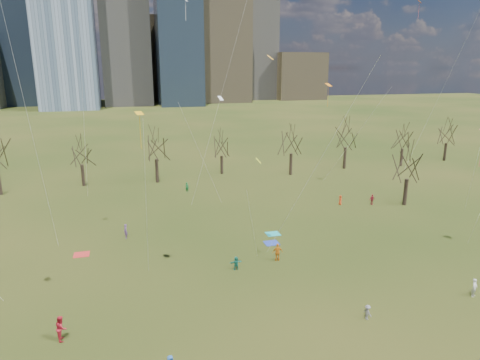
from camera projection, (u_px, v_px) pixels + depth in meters
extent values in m
plane|color=black|center=(276.00, 290.00, 37.63)|extent=(500.00, 500.00, 0.00)
cube|color=slate|center=(123.00, 9.00, 214.78)|extent=(24.00, 24.00, 95.00)
cube|color=#726347|center=(222.00, 37.00, 240.57)|extent=(28.00, 28.00, 72.00)
cube|color=#384C66|center=(21.00, 41.00, 219.30)|extent=(25.00, 25.00, 65.00)
cube|color=slate|center=(256.00, 51.00, 262.73)|extent=(22.00, 22.00, 58.00)
cube|color=#726347|center=(148.00, 59.00, 256.72)|extent=(30.00, 30.00, 48.00)
cube|color=#726347|center=(296.00, 76.00, 268.26)|extent=(30.00, 28.00, 28.00)
cylinder|color=black|center=(83.00, 175.00, 70.57)|extent=(0.52, 0.52, 3.60)
cylinder|color=black|center=(157.00, 171.00, 72.65)|extent=(0.54, 0.54, 4.05)
cylinder|color=black|center=(222.00, 165.00, 78.60)|extent=(0.51, 0.51, 3.38)
cylinder|color=black|center=(291.00, 164.00, 77.86)|extent=(0.54, 0.54, 3.96)
cylinder|color=black|center=(345.00, 158.00, 82.77)|extent=(0.54, 0.54, 4.14)
cylinder|color=black|center=(401.00, 157.00, 84.98)|extent=(0.52, 0.52, 3.51)
cylinder|color=black|center=(445.00, 152.00, 89.88)|extent=(0.53, 0.53, 3.74)
cylinder|color=black|center=(405.00, 192.00, 60.58)|extent=(0.53, 0.53, 3.83)
cube|color=teal|center=(273.00, 234.00, 50.36)|extent=(1.60, 1.50, 0.03)
cube|color=#2239A1|center=(271.00, 243.00, 47.72)|extent=(1.60, 1.50, 0.03)
cube|color=red|center=(82.00, 254.00, 44.79)|extent=(1.60, 1.50, 0.03)
imported|color=white|center=(474.00, 288.00, 36.43)|extent=(0.70, 0.61, 1.61)
imported|color=red|center=(61.00, 328.00, 30.55)|extent=(0.81, 0.99, 1.89)
imported|color=slate|center=(367.00, 312.00, 33.11)|extent=(0.61, 0.87, 1.22)
imported|color=orange|center=(278.00, 252.00, 43.15)|extent=(1.13, 0.59, 1.85)
imported|color=#1B7A68|center=(236.00, 263.00, 41.31)|extent=(1.28, 0.48, 1.36)
imported|color=#6C4489|center=(126.00, 231.00, 48.93)|extent=(0.51, 0.68, 1.68)
imported|color=#AC1833|center=(372.00, 199.00, 61.10)|extent=(0.92, 0.49, 1.49)
imported|color=#D64317|center=(340.00, 200.00, 61.01)|extent=(0.54, 0.74, 1.39)
imported|color=#197136|center=(187.00, 187.00, 67.37)|extent=(0.67, 0.63, 1.55)
plane|color=gold|center=(139.00, 113.00, 34.64)|extent=(1.03, 1.01, 0.24)
cylinder|color=silver|center=(146.00, 203.00, 34.56)|extent=(0.11, 4.02, 14.01)
cylinder|color=gold|center=(140.00, 133.00, 35.05)|extent=(0.04, 0.04, 2.70)
plane|color=gold|center=(270.00, 57.00, 37.45)|extent=(0.83, 0.86, 0.40)
cylinder|color=silver|center=(314.00, 170.00, 36.12)|extent=(5.03, 9.25, 18.45)
cylinder|color=silver|center=(25.00, 104.00, 37.54)|extent=(2.12, 4.35, 28.88)
plane|color=white|center=(185.00, 0.00, 49.99)|extent=(0.85, 0.88, 0.44)
cylinder|color=silver|center=(217.00, 110.00, 51.94)|extent=(6.38, 4.46, 25.30)
cylinder|color=white|center=(186.00, 11.00, 50.31)|extent=(0.04, 0.04, 2.10)
cylinder|color=silver|center=(83.00, 96.00, 53.47)|extent=(1.74, 7.90, 28.42)
plane|color=orange|center=(329.00, 85.00, 65.20)|extent=(1.36, 1.29, 0.47)
cylinder|color=silver|center=(355.00, 137.00, 63.75)|extent=(5.13, 8.63, 15.08)
cylinder|color=orange|center=(328.00, 97.00, 65.67)|extent=(0.04, 0.04, 3.00)
plane|color=yellow|center=(258.00, 161.00, 38.76)|extent=(0.69, 0.81, 0.51)
cylinder|color=silver|center=(253.00, 228.00, 35.33)|extent=(3.73, 8.91, 9.41)
plane|color=#E9565F|center=(420.00, 1.00, 66.50)|extent=(0.89, 0.98, 0.54)
cylinder|color=silver|center=(441.00, 93.00, 65.77)|extent=(3.39, 10.00, 27.58)
cylinder|color=#E9565F|center=(419.00, 11.00, 66.86)|extent=(0.04, 0.04, 2.40)
plane|color=white|center=(221.00, 98.00, 53.97)|extent=(1.00, 0.92, 0.55)
cylinder|color=silver|center=(202.00, 157.00, 52.81)|extent=(6.01, 4.65, 13.86)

